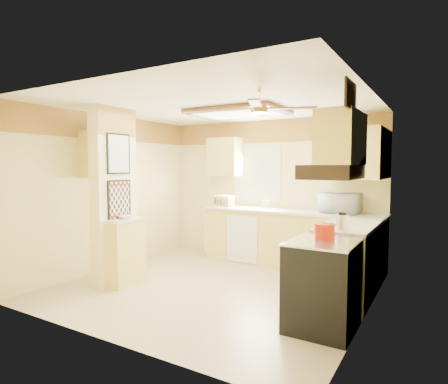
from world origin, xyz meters
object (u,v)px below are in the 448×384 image
Objects in this scene: microwave at (340,203)px; bowl at (125,217)px; dutch_oven at (324,231)px; kettle at (342,222)px; stove at (323,284)px.

bowl is (-2.47, -2.16, -0.14)m from microwave.
kettle is at bearing 78.74° from dutch_oven.
stove is 4.35× the size of kettle.
kettle is at bearing 111.25° from microwave.
microwave reaches higher than stove.
dutch_oven is (0.32, -2.02, -0.11)m from microwave.
stove is at bearing 106.37° from microwave.
microwave is 3.28m from bowl.
bowl is 2.78m from dutch_oven.
kettle is at bearing 11.11° from bowl.
microwave is (-0.35, 2.17, 0.64)m from stove.
kettle reaches higher than dutch_oven.
stove is 2.86m from bowl.
microwave is 3.14× the size of bowl.
microwave is 2.53× the size of dutch_oven.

